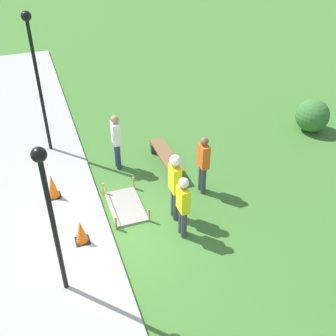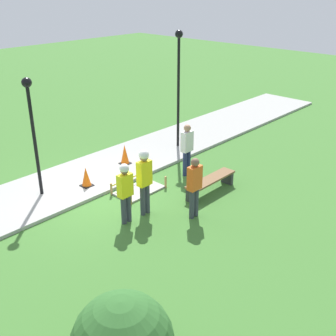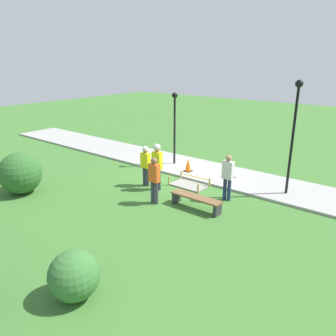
{
  "view_description": "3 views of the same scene",
  "coord_description": "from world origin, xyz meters",
  "px_view_note": "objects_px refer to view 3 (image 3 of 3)",
  "views": [
    {
      "loc": [
        7.55,
        -1.22,
        7.31
      ],
      "look_at": [
        -1.2,
        1.87,
        0.86
      ],
      "focal_mm": 45.0,
      "sensor_mm": 36.0,
      "label": 1
    },
    {
      "loc": [
        6.84,
        9.14,
        5.99
      ],
      "look_at": [
        -0.98,
        1.84,
        1.18
      ],
      "focal_mm": 45.0,
      "sensor_mm": 36.0,
      "label": 2
    },
    {
      "loc": [
        -8.29,
        11.17,
        5.05
      ],
      "look_at": [
        -0.82,
        1.79,
        1.07
      ],
      "focal_mm": 35.0,
      "sensor_mm": 36.0,
      "label": 3
    }
  ],
  "objects_px": {
    "worker_assistant": "(157,162)",
    "lamppost_near": "(175,117)",
    "park_bench": "(196,200)",
    "bystander_in_orange_shirt": "(154,178)",
    "bystander_in_gray_shirt": "(228,175)",
    "worker_supervisor": "(146,163)",
    "lamppost_far": "(294,123)",
    "traffic_cone_far_patch": "(188,165)",
    "traffic_cone_near_patch": "(231,170)"
  },
  "relations": [
    {
      "from": "traffic_cone_near_patch",
      "to": "traffic_cone_far_patch",
      "type": "relative_size",
      "value": 1.12
    },
    {
      "from": "traffic_cone_far_patch",
      "to": "lamppost_near",
      "type": "height_order",
      "value": "lamppost_near"
    },
    {
      "from": "traffic_cone_near_patch",
      "to": "lamppost_near",
      "type": "bearing_deg",
      "value": -2.55
    },
    {
      "from": "park_bench",
      "to": "lamppost_near",
      "type": "height_order",
      "value": "lamppost_near"
    },
    {
      "from": "traffic_cone_far_patch",
      "to": "bystander_in_gray_shirt",
      "type": "height_order",
      "value": "bystander_in_gray_shirt"
    },
    {
      "from": "bystander_in_orange_shirt",
      "to": "bystander_in_gray_shirt",
      "type": "relative_size",
      "value": 0.99
    },
    {
      "from": "park_bench",
      "to": "bystander_in_gray_shirt",
      "type": "xyz_separation_m",
      "value": [
        -0.47,
        -1.37,
        0.66
      ]
    },
    {
      "from": "traffic_cone_near_patch",
      "to": "worker_supervisor",
      "type": "height_order",
      "value": "worker_supervisor"
    },
    {
      "from": "lamppost_near",
      "to": "worker_supervisor",
      "type": "bearing_deg",
      "value": 104.5
    },
    {
      "from": "traffic_cone_far_patch",
      "to": "bystander_in_orange_shirt",
      "type": "relative_size",
      "value": 0.36
    },
    {
      "from": "lamppost_far",
      "to": "bystander_in_orange_shirt",
      "type": "bearing_deg",
      "value": 46.66
    },
    {
      "from": "worker_assistant",
      "to": "lamppost_far",
      "type": "relative_size",
      "value": 0.45
    },
    {
      "from": "traffic_cone_near_patch",
      "to": "park_bench",
      "type": "relative_size",
      "value": 0.36
    },
    {
      "from": "worker_supervisor",
      "to": "bystander_in_orange_shirt",
      "type": "xyz_separation_m",
      "value": [
        -1.45,
        1.14,
        -0.02
      ]
    },
    {
      "from": "bystander_in_gray_shirt",
      "to": "park_bench",
      "type": "bearing_deg",
      "value": 71.03
    },
    {
      "from": "lamppost_far",
      "to": "lamppost_near",
      "type": "bearing_deg",
      "value": -3.36
    },
    {
      "from": "park_bench",
      "to": "bystander_in_gray_shirt",
      "type": "height_order",
      "value": "bystander_in_gray_shirt"
    },
    {
      "from": "lamppost_near",
      "to": "lamppost_far",
      "type": "distance_m",
      "value": 5.79
    },
    {
      "from": "traffic_cone_far_patch",
      "to": "bystander_in_orange_shirt",
      "type": "bearing_deg",
      "value": 105.44
    },
    {
      "from": "traffic_cone_near_patch",
      "to": "lamppost_near",
      "type": "distance_m",
      "value": 3.78
    },
    {
      "from": "bystander_in_orange_shirt",
      "to": "lamppost_near",
      "type": "xyz_separation_m",
      "value": [
        2.22,
        -4.09,
        1.43
      ]
    },
    {
      "from": "park_bench",
      "to": "worker_assistant",
      "type": "bearing_deg",
      "value": -13.58
    },
    {
      "from": "bystander_in_orange_shirt",
      "to": "lamppost_far",
      "type": "distance_m",
      "value": 5.49
    },
    {
      "from": "bystander_in_orange_shirt",
      "to": "traffic_cone_far_patch",
      "type": "bearing_deg",
      "value": -74.56
    },
    {
      "from": "traffic_cone_far_patch",
      "to": "worker_supervisor",
      "type": "bearing_deg",
      "value": 78.68
    },
    {
      "from": "lamppost_near",
      "to": "bystander_in_gray_shirt",
      "type": "bearing_deg",
      "value": 152.41
    },
    {
      "from": "traffic_cone_near_patch",
      "to": "lamppost_far",
      "type": "relative_size",
      "value": 0.16
    },
    {
      "from": "lamppost_near",
      "to": "lamppost_far",
      "type": "xyz_separation_m",
      "value": [
        -5.76,
        0.34,
        0.45
      ]
    },
    {
      "from": "bystander_in_gray_shirt",
      "to": "worker_assistant",
      "type": "bearing_deg",
      "value": 16.86
    },
    {
      "from": "traffic_cone_far_patch",
      "to": "worker_supervisor",
      "type": "distance_m",
      "value": 2.51
    },
    {
      "from": "park_bench",
      "to": "worker_supervisor",
      "type": "height_order",
      "value": "worker_supervisor"
    },
    {
      "from": "bystander_in_orange_shirt",
      "to": "park_bench",
      "type": "bearing_deg",
      "value": -159.18
    },
    {
      "from": "worker_assistant",
      "to": "lamppost_near",
      "type": "distance_m",
      "value": 3.55
    },
    {
      "from": "traffic_cone_far_patch",
      "to": "worker_supervisor",
      "type": "height_order",
      "value": "worker_supervisor"
    },
    {
      "from": "traffic_cone_far_patch",
      "to": "bystander_in_gray_shirt",
      "type": "relative_size",
      "value": 0.35
    },
    {
      "from": "park_bench",
      "to": "lamppost_near",
      "type": "bearing_deg",
      "value": -43.88
    },
    {
      "from": "traffic_cone_near_patch",
      "to": "worker_assistant",
      "type": "distance_m",
      "value": 3.44
    },
    {
      "from": "traffic_cone_near_patch",
      "to": "bystander_in_orange_shirt",
      "type": "xyz_separation_m",
      "value": [
        1.0,
        3.95,
        0.55
      ]
    },
    {
      "from": "traffic_cone_far_patch",
      "to": "park_bench",
      "type": "bearing_deg",
      "value": 129.36
    },
    {
      "from": "bystander_in_orange_shirt",
      "to": "lamppost_near",
      "type": "bearing_deg",
      "value": -61.57
    },
    {
      "from": "traffic_cone_near_patch",
      "to": "bystander_in_orange_shirt",
      "type": "distance_m",
      "value": 4.11
    },
    {
      "from": "worker_supervisor",
      "to": "lamppost_far",
      "type": "relative_size",
      "value": 0.4
    },
    {
      "from": "park_bench",
      "to": "bystander_in_gray_shirt",
      "type": "distance_m",
      "value": 1.59
    },
    {
      "from": "bystander_in_orange_shirt",
      "to": "bystander_in_gray_shirt",
      "type": "distance_m",
      "value": 2.73
    },
    {
      "from": "traffic_cone_near_patch",
      "to": "lamppost_far",
      "type": "distance_m",
      "value": 3.52
    },
    {
      "from": "bystander_in_gray_shirt",
      "to": "lamppost_near",
      "type": "relative_size",
      "value": 0.5
    },
    {
      "from": "park_bench",
      "to": "bystander_in_orange_shirt",
      "type": "xyz_separation_m",
      "value": [
        1.46,
        0.56,
        0.66
      ]
    },
    {
      "from": "traffic_cone_far_patch",
      "to": "bystander_in_orange_shirt",
      "type": "xyz_separation_m",
      "value": [
        -0.97,
        3.53,
        0.59
      ]
    },
    {
      "from": "traffic_cone_near_patch",
      "to": "worker_assistant",
      "type": "bearing_deg",
      "value": 57.9
    },
    {
      "from": "worker_supervisor",
      "to": "lamppost_near",
      "type": "relative_size",
      "value": 0.49
    }
  ]
}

